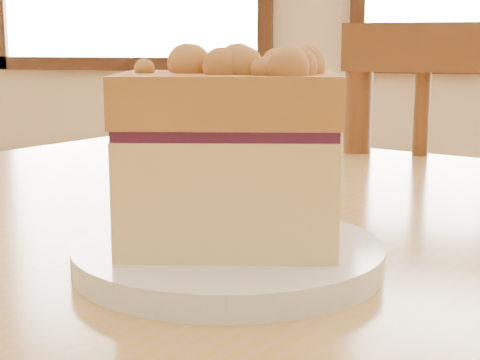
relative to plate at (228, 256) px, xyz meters
name	(u,v)px	position (x,y,z in m)	size (l,w,h in m)	color
plate	(228,256)	(0.00, 0.00, 0.00)	(0.20, 0.20, 0.02)	white
cake_slice	(227,150)	(0.00, 0.00, 0.07)	(0.15, 0.12, 0.12)	#FFE790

